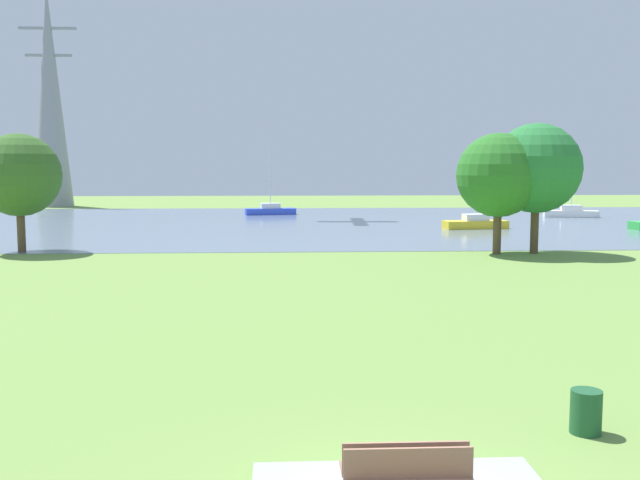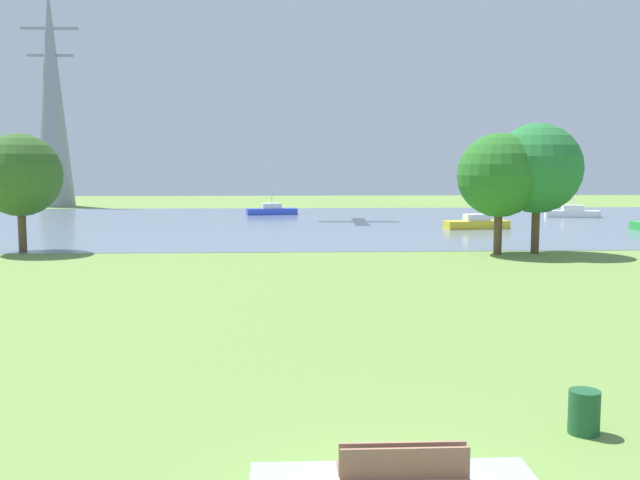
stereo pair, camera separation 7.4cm
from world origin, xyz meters
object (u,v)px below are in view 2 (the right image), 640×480
object	(u,v)px
bench_facing_water	(400,473)
tree_mid_shore	(499,175)
litter_bin	(584,412)
sailboat_white	(572,212)
tree_east_near	(20,175)
sailboat_blue	(272,210)
electricity_pylon	(52,96)
sailboat_yellow	(476,223)
tree_west_near	(537,169)

from	to	relation	value
bench_facing_water	tree_mid_shore	bearing A→B (deg)	70.87
bench_facing_water	tree_mid_shore	xyz separation A→B (m)	(9.87, 28.47, 3.79)
bench_facing_water	litter_bin	size ratio (longest dim) A/B	2.25
sailboat_white	tree_east_near	world-z (taller)	tree_east_near
tree_east_near	tree_mid_shore	bearing A→B (deg)	-4.66
sailboat_blue	tree_east_near	distance (m)	32.14
tree_mid_shore	electricity_pylon	distance (m)	60.56
sailboat_yellow	tree_mid_shore	world-z (taller)	tree_mid_shore
bench_facing_water	electricity_pylon	world-z (taller)	electricity_pylon
bench_facing_water	litter_bin	bearing A→B (deg)	34.18
tree_mid_shore	sailboat_blue	bearing A→B (deg)	112.40
sailboat_blue	litter_bin	bearing A→B (deg)	-83.28
litter_bin	tree_mid_shore	bearing A→B (deg)	76.73
tree_mid_shore	tree_west_near	world-z (taller)	tree_west_near
electricity_pylon	tree_east_near	bearing A→B (deg)	-74.82
litter_bin	tree_east_near	world-z (taller)	tree_east_near
bench_facing_water	tree_east_near	bearing A→B (deg)	117.94
tree_mid_shore	litter_bin	bearing A→B (deg)	-103.27
sailboat_blue	tree_west_near	distance (m)	34.66
litter_bin	sailboat_yellow	size ratio (longest dim) A/B	0.15
sailboat_yellow	tree_west_near	bearing A→B (deg)	-93.00
bench_facing_water	electricity_pylon	distance (m)	80.87
tree_mid_shore	tree_west_near	xyz separation A→B (m)	(2.12, 0.17, 0.37)
tree_east_near	litter_bin	bearing A→B (deg)	-54.52
bench_facing_water	tree_west_near	xyz separation A→B (m)	(11.99, 28.64, 4.16)
bench_facing_water	sailboat_white	world-z (taller)	sailboat_white
tree_east_near	sailboat_blue	bearing A→B (deg)	65.45
litter_bin	tree_west_near	world-z (taller)	tree_west_near
bench_facing_water	tree_west_near	distance (m)	31.32
litter_bin	electricity_pylon	xyz separation A→B (m)	(-31.98, 72.25, 12.20)
bench_facing_water	sailboat_yellow	bearing A→B (deg)	73.68
tree_west_near	electricity_pylon	bearing A→B (deg)	131.06
sailboat_white	tree_mid_shore	bearing A→B (deg)	-119.28
sailboat_white	sailboat_blue	bearing A→B (deg)	170.50
litter_bin	sailboat_blue	xyz separation A→B (m)	(-6.73, 57.07, 0.06)
litter_bin	electricity_pylon	bearing A→B (deg)	113.88
sailboat_yellow	sailboat_blue	world-z (taller)	sailboat_blue
tree_mid_shore	tree_west_near	distance (m)	2.16
bench_facing_water	sailboat_blue	bearing A→B (deg)	92.85
tree_west_near	tree_east_near	bearing A→B (deg)	176.03
sailboat_blue	electricity_pylon	world-z (taller)	electricity_pylon
sailboat_blue	electricity_pylon	xyz separation A→B (m)	(-25.26, 15.18, 12.14)
sailboat_white	sailboat_yellow	bearing A→B (deg)	-136.54
sailboat_white	litter_bin	bearing A→B (deg)	-111.81
tree_west_near	bench_facing_water	bearing A→B (deg)	-112.73
bench_facing_water	tree_east_near	xyz separation A→B (m)	(-16.22, 30.59, 3.79)
sailboat_blue	tree_west_near	size ratio (longest dim) A/B	0.92
tree_mid_shore	tree_east_near	bearing A→B (deg)	175.34
litter_bin	sailboat_yellow	bearing A→B (deg)	77.62
litter_bin	tree_west_near	bearing A→B (deg)	72.48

